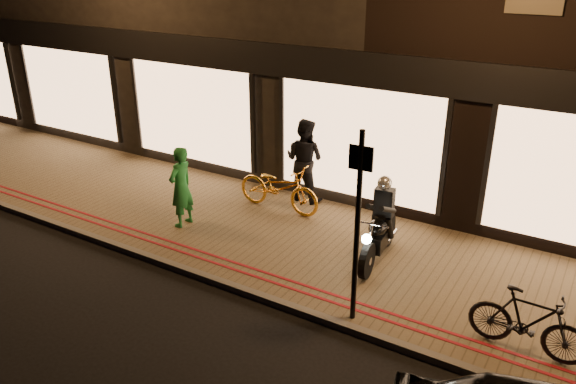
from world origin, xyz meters
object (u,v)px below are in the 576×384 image
object	(u,v)px
bicycle_gold	(279,187)
person_green	(181,187)
motorcycle	(380,229)
sign_post	(358,219)

from	to	relation	value
bicycle_gold	person_green	size ratio (longest dim) A/B	1.17
motorcycle	sign_post	size ratio (longest dim) A/B	0.65
sign_post	bicycle_gold	xyz separation A→B (m)	(-3.07, 2.76, -1.16)
sign_post	bicycle_gold	bearing A→B (deg)	138.02
motorcycle	bicycle_gold	distance (m)	2.84
motorcycle	sign_post	distance (m)	2.19
person_green	sign_post	bearing A→B (deg)	75.04
sign_post	motorcycle	bearing A→B (deg)	101.29
sign_post	person_green	xyz separation A→B (m)	(-4.35, 1.11, -0.84)
motorcycle	person_green	size ratio (longest dim) A/B	1.16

